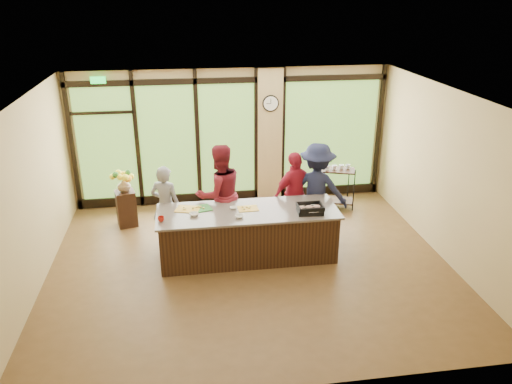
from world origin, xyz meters
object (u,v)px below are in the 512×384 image
object	(u,v)px
island_base	(248,235)
bar_cart	(337,182)
cook_right	(317,190)
flower_stand	(126,208)
roasting_pan	(310,211)
cook_left	(166,206)

from	to	relation	value
island_base	bar_cart	xyz separation A→B (m)	(2.21, 1.86, 0.17)
cook_right	island_base	bearing A→B (deg)	49.92
island_base	cook_right	bearing A→B (deg)	27.19
flower_stand	bar_cart	world-z (taller)	bar_cart
cook_right	roasting_pan	world-z (taller)	cook_right
island_base	bar_cart	world-z (taller)	bar_cart
roasting_pan	bar_cart	bearing A→B (deg)	66.10
roasting_pan	bar_cart	distance (m)	2.42
island_base	cook_right	distance (m)	1.70
cook_left	cook_right	size ratio (longest dim) A/B	0.85
island_base	cook_right	xyz separation A→B (m)	(1.45, 0.74, 0.49)
cook_left	roasting_pan	world-z (taller)	cook_left
roasting_pan	flower_stand	bearing A→B (deg)	155.04
island_base	roasting_pan	bearing A→B (deg)	-12.85
flower_stand	cook_right	bearing A→B (deg)	-27.96
bar_cart	flower_stand	bearing A→B (deg)	-158.29
cook_left	roasting_pan	distance (m)	2.70
roasting_pan	flower_stand	distance (m)	3.91
cook_left	cook_right	bearing A→B (deg)	-157.41
island_base	flower_stand	distance (m)	2.84
cook_right	roasting_pan	xyz separation A→B (m)	(-0.39, -0.99, 0.03)
island_base	cook_left	size ratio (longest dim) A/B	1.96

